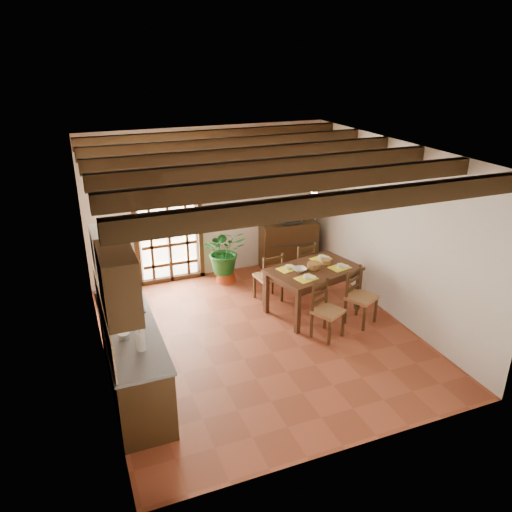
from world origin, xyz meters
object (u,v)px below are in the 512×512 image
chair_near_right (360,307)px  crt_tv (289,213)px  dining_table (313,274)px  chair_far_right (300,275)px  chair_near_left (327,320)px  kitchen_counter (133,358)px  sideboard (288,245)px  pendant_lamp (314,188)px  chair_far_left (269,285)px  potted_plant (225,253)px

chair_near_right → crt_tv: bearing=65.9°
dining_table → chair_far_right: size_ratio=1.76×
chair_far_right → chair_near_left: bearing=66.2°
dining_table → chair_near_right: size_ratio=1.77×
kitchen_counter → chair_far_right: (3.23, 1.81, -0.19)m
sideboard → crt_tv: (0.00, -0.01, 0.66)m
dining_table → chair_far_right: chair_far_right is taller
chair_near_left → pendant_lamp: bearing=53.8°
chair_near_left → sideboard: 2.67m
chair_near_right → crt_tv: crt_tv is taller
chair_near_left → pendant_lamp: pendant_lamp is taller
dining_table → chair_far_left: 0.90m
chair_near_right → crt_tv: (-0.12, 2.42, 0.84)m
chair_far_right → kitchen_counter: bearing=17.6°
chair_near_right → chair_far_right: chair_far_right is taller
kitchen_counter → chair_near_right: (3.58, 0.40, -0.19)m
chair_near_right → potted_plant: 2.70m
dining_table → sideboard: bearing=63.7°
sideboard → potted_plant: size_ratio=0.49×
chair_far_right → pendant_lamp: 1.93m
pendant_lamp → crt_tv: bearing=76.8°
chair_far_left → crt_tv: (0.92, 1.18, 0.84)m
dining_table → chair_far_right: (0.17, 0.79, -0.39)m
chair_near_right → chair_far_left: (-1.04, 1.24, -0.00)m
potted_plant → chair_near_left: bearing=-71.6°
sideboard → potted_plant: (-1.37, -0.20, 0.10)m
potted_plant → pendant_lamp: pendant_lamp is taller
chair_far_right → sideboard: (0.23, 1.01, 0.18)m
sideboard → potted_plant: bearing=-165.6°
kitchen_counter → dining_table: size_ratio=1.41×
chair_far_left → potted_plant: (-0.45, 0.99, 0.29)m
kitchen_counter → chair_near_left: kitchen_counter is taller
chair_far_right → crt_tv: crt_tv is taller
crt_tv → pendant_lamp: (-0.40, -1.70, 0.96)m
sideboard → pendant_lamp: bearing=-96.9°
potted_plant → pendant_lamp: bearing=-57.3°
chair_far_right → crt_tv: 1.33m
crt_tv → pendant_lamp: pendant_lamp is taller
dining_table → pendant_lamp: 1.41m
crt_tv → chair_far_right: bearing=-100.8°
potted_plant → chair_near_right: bearing=-56.3°
potted_plant → chair_far_left: bearing=-65.6°
crt_tv → pendant_lamp: 1.99m
crt_tv → dining_table: bearing=-100.5°
chair_far_left → chair_near_left: bearing=97.7°
potted_plant → sideboard: bearing=8.1°
dining_table → chair_near_left: bearing=-116.2°
kitchen_counter → potted_plant: potted_plant is taller
dining_table → crt_tv: (0.40, 1.80, 0.45)m
chair_far_left → potted_plant: potted_plant is taller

